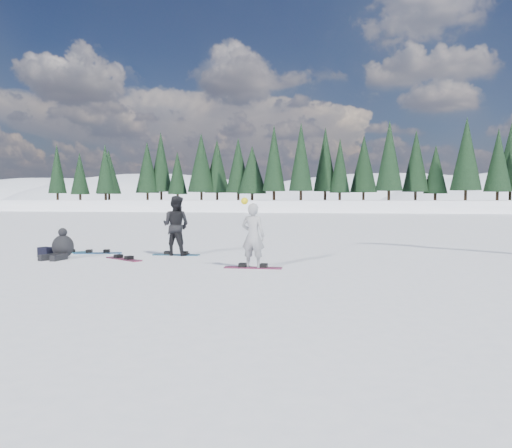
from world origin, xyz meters
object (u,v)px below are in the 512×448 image
(snowboard_loose_c, at_px, (98,253))
(snowboarder_man, at_px, (176,226))
(seated_rider, at_px, (62,247))
(snowboard_loose_a, at_px, (63,253))
(snowboarder_woman, at_px, (253,235))
(snowboard_loose_b, at_px, (124,259))
(gear_bag, at_px, (46,252))

(snowboard_loose_c, bearing_deg, snowboarder_man, -16.88)
(seated_rider, relative_size, snowboard_loose_a, 0.77)
(snowboard_loose_c, bearing_deg, seated_rider, -122.49)
(snowboarder_woman, height_order, snowboard_loose_a, snowboarder_woman)
(snowboarder_woman, distance_m, snowboard_loose_a, 7.18)
(snowboarder_man, relative_size, seated_rider, 1.64)
(snowboard_loose_a, distance_m, snowboard_loose_b, 2.90)
(snowboard_loose_c, bearing_deg, snowboarder_woman, -40.11)
(snowboard_loose_c, bearing_deg, snowboard_loose_b, -57.88)
(snowboarder_man, xyz_separation_m, snowboard_loose_b, (-1.15, -1.34, -0.93))
(snowboarder_man, height_order, snowboard_loose_a, snowboarder_man)
(snowboarder_man, distance_m, snowboard_loose_b, 2.00)
(snowboarder_man, xyz_separation_m, snowboard_loose_a, (-3.82, -0.20, -0.93))
(snowboard_loose_a, bearing_deg, snowboarder_man, -40.78)
(snowboarder_woman, height_order, snowboarder_man, snowboarder_man)
(snowboarder_man, relative_size, snowboard_loose_a, 1.26)
(seated_rider, xyz_separation_m, snowboard_loose_c, (0.41, 1.43, -0.34))
(gear_bag, bearing_deg, snowboard_loose_c, 46.68)
(gear_bag, xyz_separation_m, snowboard_loose_c, (1.11, 1.17, -0.14))
(seated_rider, height_order, gear_bag, seated_rider)
(gear_bag, relative_size, snowboard_loose_c, 0.30)
(snowboarder_man, bearing_deg, gear_bag, 26.02)
(snowboard_loose_a, xyz_separation_m, snowboard_loose_b, (2.67, -1.14, 0.00))
(snowboarder_woman, xyz_separation_m, snowboard_loose_b, (-4.11, 1.10, -0.84))
(snowboard_loose_a, xyz_separation_m, snowboard_loose_c, (1.13, 0.21, 0.00))
(seated_rider, height_order, snowboard_loose_c, seated_rider)
(seated_rider, height_order, snowboard_loose_b, seated_rider)
(snowboarder_woman, bearing_deg, snowboard_loose_b, -6.45)
(snowboarder_man, distance_m, snowboard_loose_a, 3.94)
(snowboarder_woman, relative_size, seated_rider, 1.59)
(seated_rider, xyz_separation_m, gear_bag, (-0.70, 0.26, -0.20))
(snowboarder_woman, relative_size, gear_bag, 4.08)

